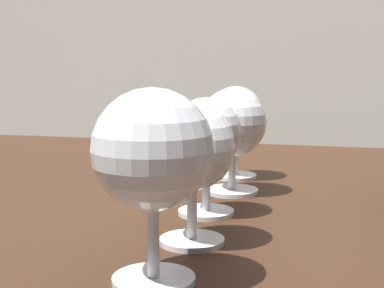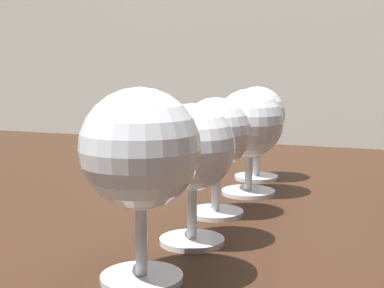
{
  "view_description": "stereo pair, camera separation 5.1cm",
  "coord_description": "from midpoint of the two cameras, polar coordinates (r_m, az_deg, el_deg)",
  "views": [
    {
      "loc": [
        0.1,
        -0.69,
        0.91
      ],
      "look_at": [
        -0.02,
        -0.21,
        0.84
      ],
      "focal_mm": 53.58,
      "sensor_mm": 36.0,
      "label": 1
    },
    {
      "loc": [
        0.15,
        -0.68,
        0.91
      ],
      "look_at": [
        -0.02,
        -0.21,
        0.84
      ],
      "focal_mm": 53.58,
      "sensor_mm": 36.0,
      "label": 2
    }
  ],
  "objects": [
    {
      "name": "dining_table",
      "position": [
        0.74,
        9.45,
        -11.56
      ],
      "size": [
        1.49,
        0.86,
        0.74
      ],
      "color": "#382114",
      "rests_on": "ground_plane"
    },
    {
      "name": "wine_glass_white",
      "position": [
        0.42,
        -1.73,
        -0.82
      ],
      "size": [
        0.09,
        0.09,
        0.15
      ],
      "color": "white",
      "rests_on": "dining_table"
    },
    {
      "name": "wine_glass_cabernet",
      "position": [
        0.51,
        2.86,
        -0.6
      ],
      "size": [
        0.08,
        0.08,
        0.13
      ],
      "color": "white",
      "rests_on": "dining_table"
    },
    {
      "name": "wine_glass_rose",
      "position": [
        0.6,
        4.79,
        0.77
      ],
      "size": [
        0.07,
        0.07,
        0.13
      ],
      "color": "white",
      "rests_on": "dining_table"
    },
    {
      "name": "wine_glass_chardonnay",
      "position": [
        0.7,
        7.75,
        1.85
      ],
      "size": [
        0.08,
        0.08,
        0.13
      ],
      "color": "white",
      "rests_on": "dining_table"
    },
    {
      "name": "wine_glass_port",
      "position": [
        0.8,
        8.33,
        2.63
      ],
      "size": [
        0.08,
        0.08,
        0.13
      ],
      "color": "white",
      "rests_on": "dining_table"
    }
  ]
}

